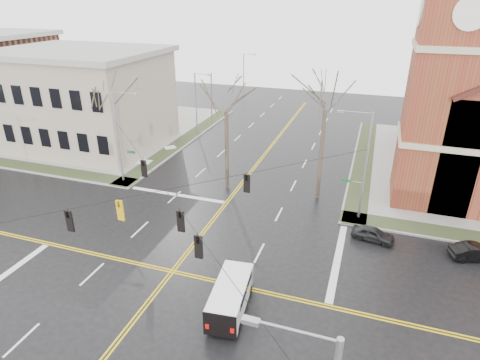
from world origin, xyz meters
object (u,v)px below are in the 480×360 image
(streetlight_north_b, at_px, (244,75))
(tree_nw_near, at_px, (226,106))
(parked_car_b, at_px, (476,252))
(tree_ne, at_px, (326,103))
(streetlight_north_a, at_px, (197,101))
(cargo_van, at_px, (231,294))
(tree_nw_far, at_px, (112,100))
(signal_pole_ne, at_px, (364,164))
(parked_car_a, at_px, (373,234))
(signal_pole_nw, at_px, (119,135))

(streetlight_north_b, relative_size, tree_nw_near, 0.72)
(parked_car_b, height_order, tree_ne, tree_ne)
(streetlight_north_a, distance_m, parked_car_b, 36.44)
(cargo_van, height_order, tree_nw_far, tree_nw_far)
(signal_pole_ne, relative_size, tree_nw_far, 0.86)
(signal_pole_ne, height_order, parked_car_b, signal_pole_ne)
(cargo_van, height_order, tree_nw_near, tree_nw_near)
(parked_car_a, distance_m, tree_ne, 11.36)
(signal_pole_nw, xyz_separation_m, tree_nw_far, (-1.91, 2.27, 2.65))
(parked_car_b, distance_m, tree_nw_near, 22.74)
(streetlight_north_a, bearing_deg, streetlight_north_b, 90.00)
(streetlight_north_a, height_order, tree_ne, tree_ne)
(tree_nw_far, relative_size, tree_ne, 0.86)
(signal_pole_nw, height_order, tree_nw_near, tree_nw_near)
(tree_ne, bearing_deg, cargo_van, -99.19)
(signal_pole_ne, distance_m, cargo_van, 15.39)
(signal_pole_ne, xyz_separation_m, streetlight_north_b, (-21.97, 36.50, -0.48))
(tree_nw_near, bearing_deg, signal_pole_ne, -9.58)
(parked_car_b, distance_m, tree_nw_far, 34.14)
(streetlight_north_b, xyz_separation_m, parked_car_a, (23.39, -39.58, -3.92))
(streetlight_north_a, distance_m, parked_car_a, 30.75)
(parked_car_b, bearing_deg, streetlight_north_a, 38.97)
(streetlight_north_a, relative_size, parked_car_b, 2.27)
(streetlight_north_a, height_order, tree_nw_far, tree_nw_far)
(signal_pole_ne, height_order, streetlight_north_b, signal_pole_ne)
(tree_nw_near, bearing_deg, streetlight_north_a, 123.63)
(parked_car_b, bearing_deg, streetlight_north_b, 19.39)
(streetlight_north_b, height_order, tree_nw_near, tree_nw_near)
(parked_car_a, bearing_deg, tree_nw_near, 79.62)
(streetlight_north_a, height_order, tree_nw_near, tree_nw_near)
(signal_pole_ne, relative_size, tree_nw_near, 0.81)
(streetlight_north_a, xyz_separation_m, tree_ne, (18.27, -13.78, 4.39))
(parked_car_b, bearing_deg, tree_ne, 45.73)
(tree_nw_near, bearing_deg, signal_pole_nw, -168.47)
(cargo_van, xyz_separation_m, parked_car_a, (7.73, 10.41, -0.54))
(signal_pole_nw, xyz_separation_m, tree_ne, (18.94, 2.72, 3.91))
(streetlight_north_a, bearing_deg, signal_pole_ne, -36.90)
(streetlight_north_a, bearing_deg, cargo_van, -62.44)
(tree_nw_near, bearing_deg, parked_car_b, -14.43)
(parked_car_a, relative_size, tree_ne, 0.26)
(signal_pole_ne, bearing_deg, tree_nw_far, 174.71)
(parked_car_b, relative_size, tree_nw_far, 0.34)
(signal_pole_ne, height_order, tree_nw_far, tree_nw_far)
(streetlight_north_b, bearing_deg, tree_ne, -61.59)
(tree_nw_near, relative_size, tree_ne, 0.91)
(signal_pole_ne, bearing_deg, cargo_van, -115.12)
(signal_pole_ne, distance_m, parked_car_a, 5.56)
(parked_car_b, height_order, tree_nw_near, tree_nw_near)
(signal_pole_nw, distance_m, cargo_van, 21.52)
(cargo_van, relative_size, parked_car_b, 1.41)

